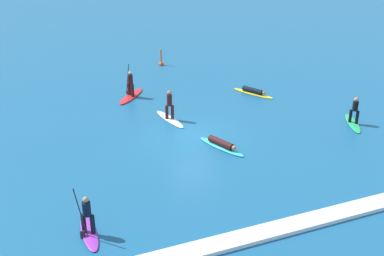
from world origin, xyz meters
TOP-DOWN VIEW (x-y plane):
  - ground_plane at (0.00, 0.00)m, footprint 120.00×120.00m
  - surfer_on_yellow_board at (6.17, 4.42)m, footprint 1.99×2.89m
  - surfer_on_green_board at (9.28, -1.98)m, footprint 1.61×2.69m
  - surfer_on_teal_board at (0.94, -1.85)m, footprint 1.69×3.00m
  - surfer_on_red_board at (-1.56, 6.93)m, footprint 2.56×2.76m
  - surfer_on_purple_board at (-7.00, -6.61)m, footprint 0.77×2.44m
  - surfer_on_white_board at (-0.41, 2.52)m, footprint 1.12×2.95m
  - marker_buoy at (2.41, 12.51)m, footprint 0.37×0.37m
  - wave_crest at (0.00, -9.18)m, footprint 17.93×0.90m

SIDE VIEW (x-z plane):
  - ground_plane at x=0.00m, z-range 0.00..0.00m
  - wave_crest at x=0.00m, z-range 0.00..0.18m
  - surfer_on_yellow_board at x=6.17m, z-range -0.05..0.36m
  - surfer_on_teal_board at x=0.94m, z-range -0.05..0.41m
  - marker_buoy at x=2.41m, z-range -0.45..0.91m
  - surfer_on_red_board at x=-1.56m, z-range -0.70..1.50m
  - surfer_on_green_board at x=9.28m, z-range -0.38..1.29m
  - surfer_on_purple_board at x=-7.00m, z-range -0.67..1.63m
  - surfer_on_white_board at x=-0.41m, z-range -0.44..1.41m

